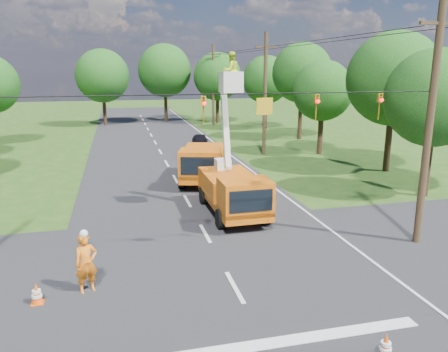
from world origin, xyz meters
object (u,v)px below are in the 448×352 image
object	(u,v)px
distant_car	(200,141)
pole_right_near	(430,122)
tree_right_b	(394,79)
tree_far_c	(217,77)
tree_right_a	(435,98)
pole_right_mid	(265,94)
tree_right_e	(266,80)
ground_worker	(86,263)
traffic_cone_0	(386,346)
tree_right_d	(302,73)
traffic_cone_1	(222,211)
traffic_cone_2	(235,191)
tree_far_b	(165,71)
traffic_cone_6	(233,170)
tree_far_a	(102,76)
traffic_cone_3	(37,294)
bucket_truck	(233,182)
tree_right_c	(323,91)
pole_right_far	(213,85)
second_truck	(203,162)

from	to	relation	value
distant_car	pole_right_near	size ratio (longest dim) A/B	0.36
tree_right_b	tree_far_c	size ratio (longest dim) A/B	1.05
distant_car	tree_right_a	xyz separation A→B (m)	(9.67, -18.38, 4.94)
pole_right_near	pole_right_mid	xyz separation A→B (m)	(0.00, 20.00, 0.00)
tree_right_e	tree_far_c	world-z (taller)	tree_far_c
ground_worker	traffic_cone_0	size ratio (longest dim) A/B	2.85
tree_right_a	tree_right_d	distance (m)	21.07
traffic_cone_1	traffic_cone_2	world-z (taller)	same
tree_right_b	tree_far_b	world-z (taller)	tree_far_b
traffic_cone_6	tree_right_b	world-z (taller)	tree_right_b
ground_worker	tree_far_a	bearing A→B (deg)	70.24
tree_right_a	tree_far_b	size ratio (longest dim) A/B	0.80
traffic_cone_2	tree_right_b	xyz separation A→B (m)	(12.21, 3.84, 6.08)
traffic_cone_2	pole_right_mid	world-z (taller)	pole_right_mid
ground_worker	traffic_cone_6	size ratio (longest dim) A/B	2.85
traffic_cone_3	bucket_truck	bearing A→B (deg)	39.98
tree_right_a	traffic_cone_3	bearing A→B (deg)	-159.18
pole_right_near	tree_right_c	distance (m)	19.57
ground_worker	tree_right_d	size ratio (longest dim) A/B	0.21
tree_far_a	traffic_cone_0	bearing A→B (deg)	-81.09
traffic_cone_0	tree_right_a	bearing A→B (deg)	49.13
bucket_truck	pole_right_far	bearing A→B (deg)	78.71
traffic_cone_1	tree_right_e	world-z (taller)	tree_right_e
traffic_cone_1	tree_far_c	size ratio (longest dim) A/B	0.08
second_truck	bucket_truck	bearing A→B (deg)	-72.97
traffic_cone_1	tree_right_d	size ratio (longest dim) A/B	0.07
second_truck	tree_right_a	xyz separation A→B (m)	(11.81, -6.18, 4.28)
traffic_cone_6	tree_right_b	distance (m)	12.60
bucket_truck	traffic_cone_3	xyz separation A→B (m)	(-8.14, -6.82, -1.32)
pole_right_near	pole_right_mid	distance (m)	20.00
traffic_cone_3	distant_car	bearing A→B (deg)	68.73
tree_far_c	tree_right_e	bearing A→B (deg)	-58.44
traffic_cone_0	traffic_cone_2	size ratio (longest dim) A/B	1.00
traffic_cone_2	pole_right_near	distance (m)	11.03
traffic_cone_1	pole_right_mid	bearing A→B (deg)	64.14
tree_right_e	tree_far_b	size ratio (longest dim) A/B	0.84
traffic_cone_1	tree_right_a	bearing A→B (deg)	4.54
traffic_cone_6	tree_right_e	size ratio (longest dim) A/B	0.08
pole_right_mid	tree_far_b	size ratio (longest dim) A/B	0.97
tree_far_b	pole_right_mid	bearing A→B (deg)	-77.59
bucket_truck	traffic_cone_1	xyz separation A→B (m)	(-0.64, -0.29, -1.32)
tree_right_d	tree_right_b	bearing A→B (deg)	-89.24
tree_far_a	tree_far_c	bearing A→B (deg)	-3.95
bucket_truck	tree_far_b	distance (m)	40.03
bucket_truck	pole_right_mid	xyz separation A→B (m)	(6.61, 14.69, 3.43)
tree_right_d	tree_far_b	world-z (taller)	tree_far_b
distant_car	traffic_cone_6	size ratio (longest dim) A/B	5.12
tree_right_b	tree_far_a	xyz separation A→B (m)	(-20.00, 31.00, -0.25)
traffic_cone_0	traffic_cone_3	size ratio (longest dim) A/B	1.00
bucket_truck	tree_right_c	distance (m)	18.12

